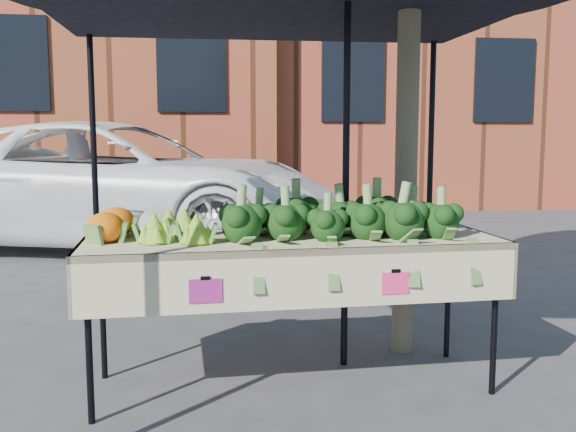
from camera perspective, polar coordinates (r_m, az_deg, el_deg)
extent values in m
plane|color=#353538|center=(3.88, -2.98, -15.37)|extent=(90.00, 90.00, 0.00)
cube|color=#C0B591|center=(3.83, 0.38, -8.57)|extent=(2.44, 0.91, 0.90)
cube|color=#F22D8C|center=(3.34, -7.68, -6.54)|extent=(0.17, 0.01, 0.12)
cube|color=#ED2D69|center=(3.48, 9.36, -6.01)|extent=(0.17, 0.01, 0.12)
ellipsoid|color=black|center=(3.78, 4.47, 0.38)|extent=(1.39, 0.59, 0.29)
ellipsoid|color=#88B334|center=(3.72, -9.88, -0.32)|extent=(0.45, 0.59, 0.22)
ellipsoid|color=orange|center=(3.79, -15.45, -0.51)|extent=(0.25, 0.45, 0.20)
imported|color=white|center=(9.06, -15.40, 16.66)|extent=(2.38, 3.14, 6.04)
cube|color=brown|center=(17.85, 17.56, 15.75)|extent=(12.00, 8.00, 8.50)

